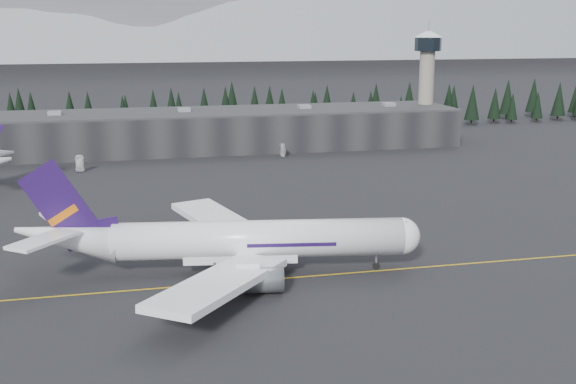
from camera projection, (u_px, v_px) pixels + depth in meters
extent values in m
plane|color=black|center=(315.00, 272.00, 119.05)|extent=(1400.00, 1400.00, 0.00)
cube|color=gold|center=(319.00, 276.00, 117.15)|extent=(400.00, 0.40, 0.02)
cube|color=black|center=(215.00, 131.00, 236.30)|extent=(160.00, 30.00, 12.00)
cube|color=#333335|center=(215.00, 111.00, 234.88)|extent=(160.00, 30.00, 0.60)
cylinder|color=gray|center=(426.00, 94.00, 253.47)|extent=(5.20, 5.20, 32.00)
cylinder|color=black|center=(428.00, 44.00, 249.58)|extent=(9.20, 9.20, 4.50)
cone|color=silver|center=(428.00, 34.00, 248.80)|extent=(10.00, 10.00, 2.00)
cube|color=black|center=(202.00, 113.00, 271.07)|extent=(360.00, 20.00, 15.00)
cylinder|color=white|center=(259.00, 239.00, 117.78)|extent=(47.57, 13.45, 6.16)
sphere|color=white|center=(401.00, 236.00, 119.43)|extent=(6.16, 6.16, 6.16)
cone|color=white|center=(67.00, 237.00, 115.42)|extent=(17.98, 8.77, 8.91)
cube|color=white|center=(223.00, 223.00, 133.17)|extent=(17.12, 29.85, 2.63)
cylinder|color=gray|center=(257.00, 240.00, 128.51)|extent=(7.20, 4.89, 3.90)
cube|color=white|center=(220.00, 283.00, 102.27)|extent=(23.85, 27.90, 2.63)
cylinder|color=gray|center=(262.00, 280.00, 108.57)|extent=(7.20, 4.89, 3.90)
cube|color=#220E45|center=(61.00, 206.00, 114.20)|extent=(12.91, 2.54, 15.28)
cube|color=#CD5F0C|center=(63.00, 215.00, 114.56)|extent=(5.03, 1.35, 3.76)
cube|color=white|center=(62.00, 219.00, 120.93)|extent=(8.36, 12.19, 0.51)
cube|color=white|center=(43.00, 240.00, 108.97)|extent=(10.69, 11.68, 0.51)
cylinder|color=black|center=(376.00, 260.00, 120.07)|extent=(0.51, 0.51, 3.08)
cylinder|color=black|center=(216.00, 255.00, 122.69)|extent=(0.51, 0.51, 3.08)
cylinder|color=black|center=(215.00, 273.00, 113.72)|extent=(0.51, 0.51, 3.08)
imported|color=white|center=(80.00, 170.00, 199.67)|extent=(2.68, 5.05, 1.35)
imported|color=silver|center=(283.00, 155.00, 222.51)|extent=(4.68, 3.50, 1.48)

